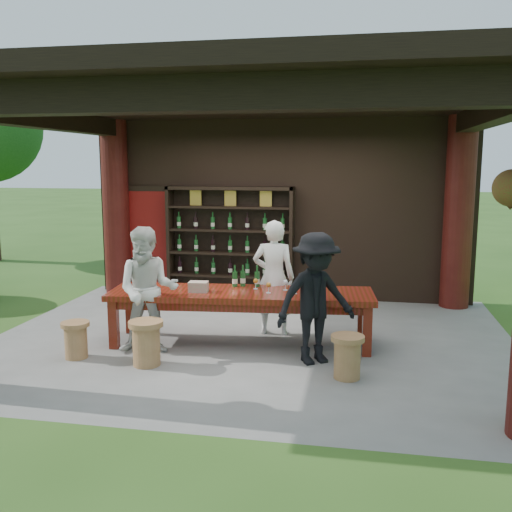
% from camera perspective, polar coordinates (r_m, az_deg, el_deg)
% --- Properties ---
extents(ground, '(90.00, 90.00, 0.00)m').
position_cam_1_polar(ground, '(8.27, -0.52, -8.33)').
color(ground, '#2D5119').
rests_on(ground, ground).
extents(pavilion, '(7.50, 6.00, 3.60)m').
position_cam_1_polar(pavilion, '(8.31, -0.05, 6.72)').
color(pavilion, slate).
rests_on(pavilion, ground).
extents(wine_shelf, '(2.36, 0.36, 2.08)m').
position_cam_1_polar(wine_shelf, '(10.56, -2.61, 1.35)').
color(wine_shelf, black).
rests_on(wine_shelf, ground).
extents(tasting_table, '(3.71, 1.28, 0.75)m').
position_cam_1_polar(tasting_table, '(7.92, -1.51, -4.34)').
color(tasting_table, '#541F0C').
rests_on(tasting_table, ground).
extents(stool_near_left, '(0.43, 0.43, 0.57)m').
position_cam_1_polar(stool_near_left, '(7.31, -10.92, -8.42)').
color(stool_near_left, olive).
rests_on(stool_near_left, ground).
extents(stool_near_right, '(0.39, 0.39, 0.52)m').
position_cam_1_polar(stool_near_right, '(6.86, 9.11, -9.81)').
color(stool_near_right, olive).
rests_on(stool_near_right, ground).
extents(stool_far_left, '(0.36, 0.36, 0.48)m').
position_cam_1_polar(stool_far_left, '(7.80, -17.57, -7.91)').
color(stool_far_left, olive).
rests_on(stool_far_left, ground).
extents(host, '(0.64, 0.44, 1.69)m').
position_cam_1_polar(host, '(8.35, 1.78, -2.17)').
color(host, white).
rests_on(host, ground).
extents(guest_woman, '(0.95, 0.81, 1.69)m').
position_cam_1_polar(guest_woman, '(7.66, -10.74, -3.39)').
color(guest_woman, silver).
rests_on(guest_woman, ground).
extents(guest_man, '(1.24, 1.10, 1.66)m').
position_cam_1_polar(guest_man, '(7.17, 5.98, -4.25)').
color(guest_man, black).
rests_on(guest_man, ground).
extents(table_bottles, '(0.40, 0.14, 0.31)m').
position_cam_1_polar(table_bottles, '(8.17, -1.12, -1.99)').
color(table_bottles, '#194C1E').
rests_on(table_bottles, tasting_table).
extents(table_glasses, '(0.97, 0.29, 0.15)m').
position_cam_1_polar(table_glasses, '(7.86, 3.27, -3.06)').
color(table_glasses, silver).
rests_on(table_glasses, tasting_table).
extents(napkin_basket, '(0.28, 0.20, 0.14)m').
position_cam_1_polar(napkin_basket, '(7.89, -5.78, -3.07)').
color(napkin_basket, '#BF6672').
rests_on(napkin_basket, tasting_table).
extents(shrubs, '(14.72, 8.75, 1.36)m').
position_cam_1_polar(shrubs, '(9.00, 16.81, -3.58)').
color(shrubs, '#194C14').
rests_on(shrubs, ground).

